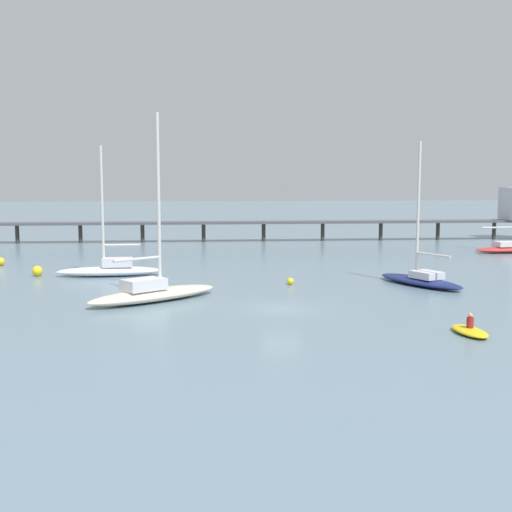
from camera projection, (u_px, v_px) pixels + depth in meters
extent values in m
plane|color=slate|center=(281.00, 309.00, 40.30)|extent=(400.00, 400.00, 0.00)
cube|color=#4C4C51|center=(234.00, 223.00, 83.53)|extent=(87.72, 3.49, 0.30)
cylinder|color=#38332D|center=(17.00, 234.00, 81.23)|extent=(0.50, 0.50, 2.32)
cylinder|color=#38332D|center=(80.00, 234.00, 81.93)|extent=(0.50, 0.50, 2.32)
cylinder|color=#38332D|center=(143.00, 233.00, 82.63)|extent=(0.50, 0.50, 2.32)
cylinder|color=#38332D|center=(204.00, 233.00, 83.34)|extent=(0.50, 0.50, 2.32)
cylinder|color=#38332D|center=(264.00, 232.00, 84.04)|extent=(0.50, 0.50, 2.32)
cylinder|color=#38332D|center=(323.00, 232.00, 84.74)|extent=(0.50, 0.50, 2.32)
cylinder|color=#38332D|center=(381.00, 232.00, 85.44)|extent=(0.50, 0.50, 2.32)
cylinder|color=#38332D|center=(438.00, 231.00, 86.14)|extent=(0.50, 0.50, 2.32)
cylinder|color=#38332D|center=(494.00, 231.00, 86.85)|extent=(0.50, 0.50, 2.32)
ellipsoid|color=white|center=(109.00, 271.00, 54.01)|extent=(8.72, 2.42, 0.78)
cube|color=silver|center=(118.00, 262.00, 54.01)|extent=(2.47, 1.59, 0.74)
cylinder|color=silver|center=(102.00, 207.00, 53.32)|extent=(0.22, 0.22, 10.01)
cylinder|color=silver|center=(122.00, 245.00, 53.90)|extent=(3.04, 0.27, 0.18)
ellipsoid|color=beige|center=(154.00, 295.00, 42.93)|extent=(9.31, 7.63, 0.83)
cube|color=silver|center=(144.00, 284.00, 42.33)|extent=(3.19, 2.97, 0.74)
cylinder|color=silver|center=(159.00, 201.00, 42.51)|extent=(0.24, 0.24, 11.54)
cylinder|color=silver|center=(137.00, 259.00, 41.82)|extent=(2.91, 2.15, 0.19)
cube|color=silver|center=(509.00, 244.00, 71.05)|extent=(3.12, 1.88, 0.56)
cylinder|color=silver|center=(501.00, 227.00, 70.61)|extent=(4.57, 0.67, 0.19)
ellipsoid|color=navy|center=(420.00, 281.00, 49.34)|extent=(5.64, 8.42, 0.61)
cube|color=silver|center=(427.00, 275.00, 48.71)|extent=(2.44, 2.66, 0.54)
cylinder|color=silver|center=(418.00, 210.00, 49.04)|extent=(0.22, 0.22, 10.28)
cylinder|color=silver|center=(433.00, 255.00, 48.02)|extent=(1.56, 3.08, 0.17)
ellipsoid|color=yellow|center=(470.00, 331.00, 33.66)|extent=(1.60, 3.07, 0.35)
cylinder|color=maroon|center=(470.00, 323.00, 33.61)|extent=(0.39, 0.39, 0.55)
sphere|color=tan|center=(470.00, 315.00, 33.56)|extent=(0.24, 0.24, 0.24)
sphere|color=yellow|center=(290.00, 281.00, 49.52)|extent=(0.54, 0.54, 0.54)
sphere|color=yellow|center=(37.00, 271.00, 53.91)|extent=(0.86, 0.86, 0.86)
sphere|color=yellow|center=(1.00, 262.00, 60.51)|extent=(0.75, 0.75, 0.75)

